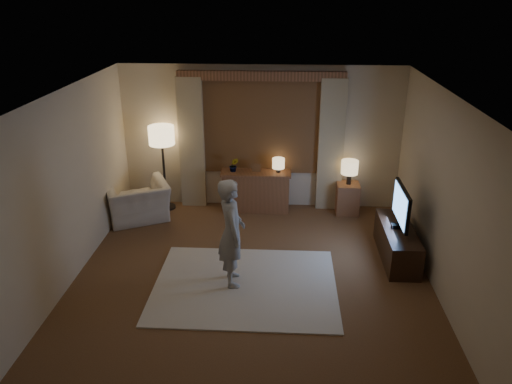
# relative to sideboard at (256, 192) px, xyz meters

# --- Properties ---
(room) EXTENTS (5.04, 5.54, 2.64)m
(room) POSITION_rel_sideboard_xyz_m (0.08, -2.00, 0.98)
(room) COLOR brown
(room) RESTS_ON ground
(rug) EXTENTS (2.50, 2.00, 0.02)m
(rug) POSITION_rel_sideboard_xyz_m (-0.00, -2.56, -0.34)
(rug) COLOR beige
(rug) RESTS_ON floor
(sideboard) EXTENTS (1.20, 0.40, 0.70)m
(sideboard) POSITION_rel_sideboard_xyz_m (0.00, 0.00, 0.00)
(sideboard) COLOR brown
(sideboard) RESTS_ON floor
(picture_frame) EXTENTS (0.16, 0.02, 0.20)m
(picture_frame) POSITION_rel_sideboard_xyz_m (0.00, 0.00, 0.45)
(picture_frame) COLOR brown
(picture_frame) RESTS_ON sideboard
(plant) EXTENTS (0.17, 0.13, 0.30)m
(plant) POSITION_rel_sideboard_xyz_m (-0.40, 0.00, 0.50)
(plant) COLOR #999999
(plant) RESTS_ON sideboard
(table_lamp_sideboard) EXTENTS (0.22, 0.22, 0.30)m
(table_lamp_sideboard) POSITION_rel_sideboard_xyz_m (0.40, 0.00, 0.55)
(table_lamp_sideboard) COLOR black
(table_lamp_sideboard) RESTS_ON sideboard
(floor_lamp) EXTENTS (0.46, 0.46, 1.56)m
(floor_lamp) POSITION_rel_sideboard_xyz_m (-1.67, -0.02, 0.96)
(floor_lamp) COLOR black
(floor_lamp) RESTS_ON floor
(armchair) EXTENTS (1.34, 1.28, 0.68)m
(armchair) POSITION_rel_sideboard_xyz_m (-2.06, -0.54, -0.01)
(armchair) COLOR beige
(armchair) RESTS_ON floor
(side_table) EXTENTS (0.40, 0.40, 0.56)m
(side_table) POSITION_rel_sideboard_xyz_m (1.66, -0.05, -0.07)
(side_table) COLOR brown
(side_table) RESTS_ON floor
(table_lamp_side) EXTENTS (0.30, 0.30, 0.44)m
(table_lamp_side) POSITION_rel_sideboard_xyz_m (1.66, -0.05, 0.52)
(table_lamp_side) COLOR black
(table_lamp_side) RESTS_ON side_table
(tv_stand) EXTENTS (0.45, 1.40, 0.50)m
(tv_stand) POSITION_rel_sideboard_xyz_m (2.23, -1.65, -0.10)
(tv_stand) COLOR black
(tv_stand) RESTS_ON floor
(tv) EXTENTS (0.22, 0.89, 0.64)m
(tv) POSITION_rel_sideboard_xyz_m (2.22, -1.65, 0.51)
(tv) COLOR black
(tv) RESTS_ON tv_stand
(person) EXTENTS (0.47, 0.62, 1.53)m
(person) POSITION_rel_sideboard_xyz_m (-0.18, -2.49, 0.43)
(person) COLOR #ABA69E
(person) RESTS_ON rug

